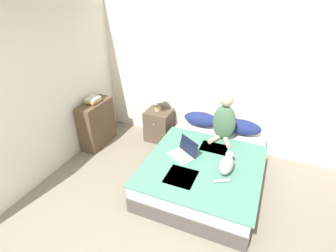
% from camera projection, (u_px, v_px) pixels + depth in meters
% --- Properties ---
extents(wall_back, '(5.17, 0.05, 2.55)m').
position_uv_depth(wall_back, '(221.00, 75.00, 4.18)').
color(wall_back, silver).
rests_on(wall_back, ground_plane).
extents(wall_side, '(0.05, 4.01, 2.55)m').
position_uv_depth(wall_side, '(47.00, 89.00, 3.67)').
color(wall_side, silver).
rests_on(wall_side, ground_plane).
extents(bed, '(1.55, 1.98, 0.43)m').
position_uv_depth(bed, '(206.00, 169.00, 3.81)').
color(bed, '#4C4742').
rests_on(bed, ground_plane).
extents(pillow_near, '(0.60, 0.27, 0.23)m').
position_uv_depth(pillow_near, '(201.00, 119.00, 4.43)').
color(pillow_near, navy).
rests_on(pillow_near, bed).
extents(pillow_far, '(0.60, 0.27, 0.23)m').
position_uv_depth(pillow_far, '(242.00, 127.00, 4.20)').
color(pillow_far, navy).
rests_on(pillow_far, bed).
extents(person_sitting, '(0.36, 0.35, 0.77)m').
position_uv_depth(person_sitting, '(224.00, 120.00, 3.95)').
color(person_sitting, '#476B4C').
rests_on(person_sitting, bed).
extents(cat_tabby, '(0.19, 0.56, 0.18)m').
position_uv_depth(cat_tabby, '(227.00, 164.00, 3.41)').
color(cat_tabby, '#A8A399').
rests_on(cat_tabby, bed).
extents(laptop_open, '(0.44, 0.42, 0.24)m').
position_uv_depth(laptop_open, '(183.00, 153.00, 3.70)').
color(laptop_open, '#B7B7BC').
rests_on(laptop_open, bed).
extents(nightstand, '(0.45, 0.43, 0.57)m').
position_uv_depth(nightstand, '(159.00, 125.00, 4.78)').
color(nightstand, brown).
rests_on(nightstand, ground_plane).
extents(table_lamp, '(0.31, 0.31, 0.42)m').
position_uv_depth(table_lamp, '(157.00, 94.00, 4.51)').
color(table_lamp, tan).
rests_on(table_lamp, nightstand).
extents(bookshelf, '(0.29, 0.69, 0.81)m').
position_uv_depth(bookshelf, '(97.00, 124.00, 4.59)').
color(bookshelf, brown).
rests_on(bookshelf, ground_plane).
extents(book_stack_top, '(0.19, 0.24, 0.09)m').
position_uv_depth(book_stack_top, '(93.00, 100.00, 4.36)').
color(book_stack_top, '#844270').
rests_on(book_stack_top, bookshelf).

